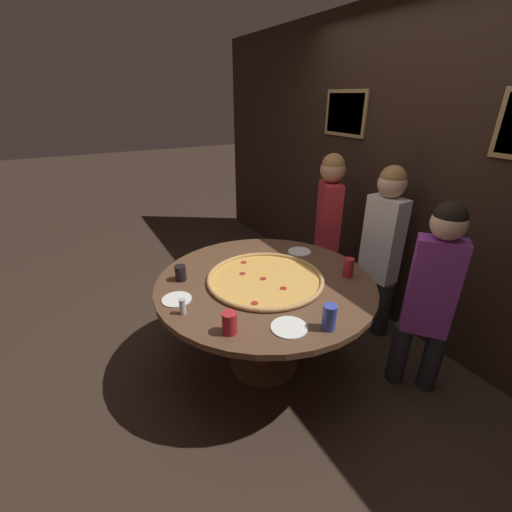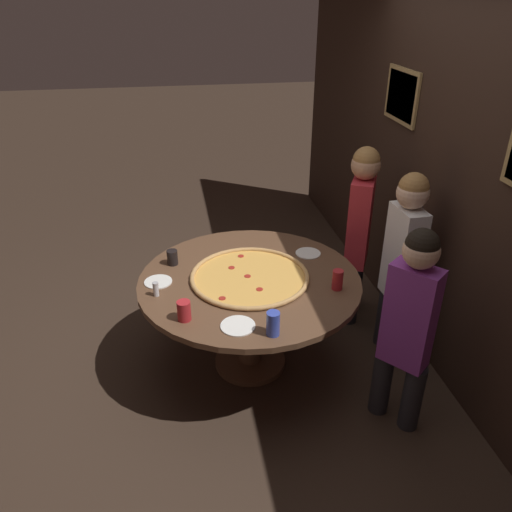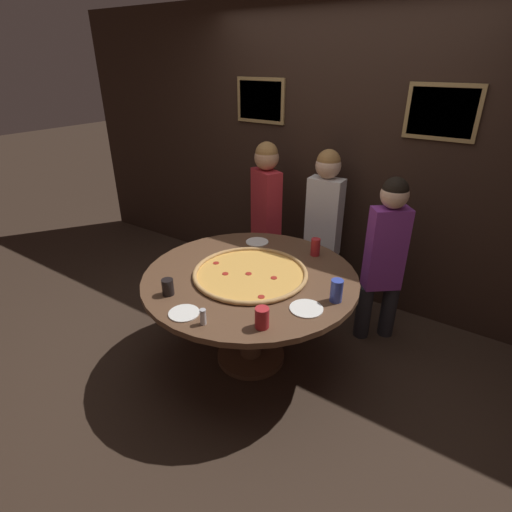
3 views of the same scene
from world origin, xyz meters
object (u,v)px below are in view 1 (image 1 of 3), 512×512
condiment_shaker (183,306)px  diner_far_left (432,291)px  diner_side_left (382,243)px  drink_cup_centre_back (181,273)px  white_plate_near_front (289,327)px  diner_side_right (328,224)px  drink_cup_far_right (348,268)px  drink_cup_front_edge (329,317)px  giant_pizza (265,279)px  drink_cup_near_right (230,323)px  white_plate_right_side (299,252)px  dining_table (265,297)px  white_plate_left_side (177,299)px

condiment_shaker → diner_far_left: 1.56m
diner_far_left → diner_side_left: (-0.64, 0.25, 0.04)m
drink_cup_centre_back → white_plate_near_front: bearing=23.3°
white_plate_near_front → diner_side_right: bearing=132.5°
drink_cup_far_right → drink_cup_front_edge: 0.65m
giant_pizza → drink_cup_near_right: drink_cup_near_right is taller
drink_cup_centre_back → diner_far_left: diner_far_left is taller
drink_cup_centre_back → white_plate_right_side: (0.02, 0.99, -0.05)m
diner_side_right → diner_side_left: bearing=-140.3°
drink_cup_near_right → white_plate_right_side: 1.16m
condiment_shaker → diner_far_left: (0.57, 1.45, -0.02)m
dining_table → white_plate_right_side: white_plate_right_side is taller
diner_far_left → drink_cup_near_right: bearing=38.1°
giant_pizza → white_plate_left_side: giant_pizza is taller
diner_far_left → diner_side_left: diner_side_left is taller
white_plate_right_side → drink_cup_near_right: bearing=-54.4°
giant_pizza → diner_far_left: 1.07m
white_plate_left_side → giant_pizza: bearing=85.0°
drink_cup_front_edge → diner_far_left: 0.80m
diner_far_left → diner_side_left: 0.69m
giant_pizza → diner_side_right: diner_side_right is taller
drink_cup_centre_back → white_plate_left_side: (0.24, -0.10, -0.05)m
giant_pizza → drink_cup_near_right: 0.61m
dining_table → diner_far_left: diner_far_left is taller
drink_cup_far_right → white_plate_near_front: drink_cup_far_right is taller
white_plate_near_front → diner_side_left: (-0.48, 1.23, 0.07)m
drink_cup_near_right → diner_far_left: 1.32m
diner_far_left → diner_side_right: 1.18m
diner_side_right → drink_cup_centre_back: bearing=125.2°
dining_table → drink_cup_far_right: size_ratio=11.12×
giant_pizza → diner_side_left: (0.04, 1.07, 0.06)m
dining_table → white_plate_left_side: white_plate_left_side is taller
dining_table → white_plate_left_side: bearing=-95.0°
condiment_shaker → white_plate_left_side: bearing=176.1°
drink_cup_far_right → white_plate_right_side: drink_cup_far_right is taller
diner_far_left → drink_cup_front_edge: bearing=46.8°
white_plate_left_side → diner_side_right: (-0.44, 1.57, 0.08)m
dining_table → drink_cup_front_edge: drink_cup_front_edge is taller
drink_cup_near_right → condiment_shaker: drink_cup_near_right is taller
dining_table → drink_cup_near_right: size_ratio=12.10×
white_plate_right_side → drink_cup_far_right: bearing=6.5°
drink_cup_near_right → white_plate_left_side: bearing=-161.3°
giant_pizza → white_plate_near_front: bearing=-16.5°
drink_cup_near_right → drink_cup_centre_back: bearing=-175.9°
drink_cup_centre_back → drink_cup_front_edge: 1.07m
white_plate_right_side → white_plate_left_side: size_ratio=1.00×
drink_cup_front_edge → white_plate_near_front: 0.23m
diner_side_right → diner_side_left: size_ratio=1.02×
diner_far_left → drink_cup_centre_back: bearing=14.4°
drink_cup_centre_back → condiment_shaker: bearing=-16.2°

